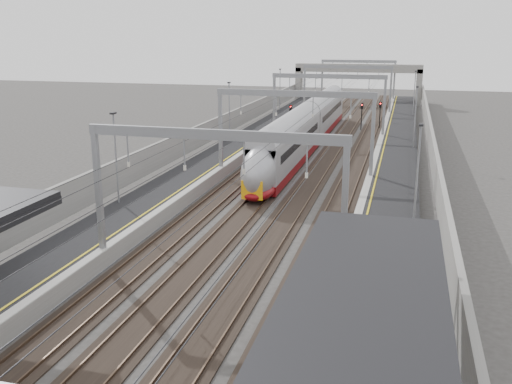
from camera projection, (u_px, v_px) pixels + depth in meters
The scene contains 11 objects.
platform_left at pixel (214, 164), 52.13m from camera, with size 4.00×120.00×1.00m, color black.
platform_right at pixel (393, 174), 48.18m from camera, with size 4.00×120.00×1.00m, color black.
tracks at pixel (300, 174), 50.28m from camera, with size 11.40×140.00×0.20m.
overhead_line at pixel (314, 96), 54.81m from camera, with size 13.00×140.00×6.60m.
overbridge at pixel (358, 73), 100.11m from camera, with size 22.00×2.20×6.90m.
wall_left at pixel (181, 150), 52.62m from camera, with size 0.30×120.00×3.20m, color gray.
wall_right at pixel (433, 164), 47.10m from camera, with size 0.30×120.00×3.20m, color gray.
train at pixel (305, 132), 59.96m from camera, with size 2.49×45.42×3.95m.
signal_green at pixel (291, 113), 70.88m from camera, with size 0.32×0.32×3.48m.
signal_red_near at pixel (362, 111), 72.75m from camera, with size 0.32×0.32×3.48m.
signal_red_far at pixel (380, 110), 74.15m from camera, with size 0.32×0.32×3.48m.
Camera 1 is at (8.77, -3.24, 11.92)m, focal length 40.00 mm.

